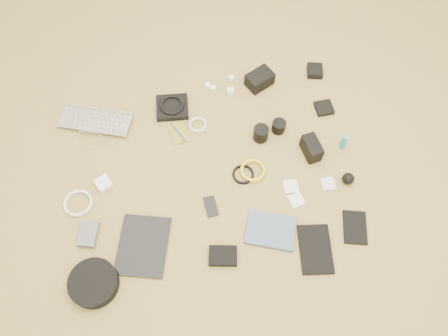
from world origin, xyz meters
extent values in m
cube|color=olive|center=(0.00, 0.00, -0.02)|extent=(4.00, 4.00, 0.04)
imported|color=#B4B4B9|center=(-0.56, 0.36, 0.01)|extent=(0.42, 0.36, 0.03)
cube|color=black|center=(-0.15, 0.41, 0.01)|extent=(0.18, 0.17, 0.03)
torus|color=black|center=(-0.15, 0.41, 0.04)|extent=(0.13, 0.13, 0.02)
cube|color=white|center=(0.07, 0.49, 0.01)|extent=(0.03, 0.03, 0.03)
cube|color=white|center=(0.05, 0.51, 0.01)|extent=(0.03, 0.03, 0.02)
cube|color=white|center=(0.18, 0.53, 0.01)|extent=(0.03, 0.03, 0.03)
cube|color=white|center=(0.16, 0.45, 0.02)|extent=(0.04, 0.04, 0.03)
cube|color=black|center=(0.32, 0.48, 0.04)|extent=(0.16, 0.14, 0.08)
cube|color=black|center=(0.63, 0.49, 0.02)|extent=(0.10, 0.11, 0.03)
cube|color=olive|center=(-0.15, 0.26, 0.00)|extent=(0.09, 0.13, 0.01)
cylinder|color=#1433AA|center=(-0.15, 0.26, 0.01)|extent=(0.06, 0.12, 0.01)
torus|color=white|center=(-0.04, 0.28, 0.01)|extent=(0.10, 0.10, 0.01)
cylinder|color=black|center=(0.25, 0.15, 0.04)|extent=(0.08, 0.08, 0.08)
cylinder|color=black|center=(0.34, 0.18, 0.03)|extent=(0.08, 0.08, 0.06)
cube|color=black|center=(0.60, 0.25, 0.01)|extent=(0.09, 0.09, 0.02)
cube|color=white|center=(-0.53, 0.05, 0.01)|extent=(0.09, 0.09, 0.03)
torus|color=white|center=(-0.65, -0.02, 0.01)|extent=(0.14, 0.14, 0.01)
torus|color=black|center=(0.12, -0.03, 0.00)|extent=(0.13, 0.13, 0.01)
torus|color=yellow|center=(0.16, -0.02, 0.01)|extent=(0.16, 0.16, 0.01)
cube|color=black|center=(0.46, 0.02, 0.05)|extent=(0.08, 0.13, 0.09)
cylinder|color=teal|center=(0.62, 0.02, 0.05)|extent=(0.03, 0.03, 0.09)
cube|color=#56575B|center=(-0.61, -0.18, 0.02)|extent=(0.11, 0.13, 0.03)
cube|color=black|center=(-0.39, -0.28, 0.01)|extent=(0.28, 0.32, 0.01)
cube|color=black|center=(-0.06, -0.16, 0.00)|extent=(0.06, 0.10, 0.01)
cube|color=silver|center=(0.32, -0.21, 0.00)|extent=(0.08, 0.08, 0.01)
cube|color=silver|center=(0.32, -0.14, 0.00)|extent=(0.07, 0.07, 0.01)
cube|color=silver|center=(0.49, -0.16, 0.00)|extent=(0.07, 0.07, 0.01)
sphere|color=black|center=(0.58, -0.16, 0.03)|extent=(0.07, 0.07, 0.06)
cylinder|color=black|center=(-0.60, -0.41, 0.03)|extent=(0.25, 0.25, 0.06)
cube|color=black|center=(-0.06, -0.40, 0.02)|extent=(0.14, 0.11, 0.03)
imported|color=#445873|center=(0.14, -0.40, 0.01)|extent=(0.26, 0.23, 0.02)
cube|color=black|center=(0.34, -0.45, 0.01)|extent=(0.17, 0.24, 0.02)
cube|color=black|center=(0.54, -0.39, 0.01)|extent=(0.14, 0.18, 0.01)
camera|label=1|loc=(-0.16, -0.92, 1.84)|focal=35.00mm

